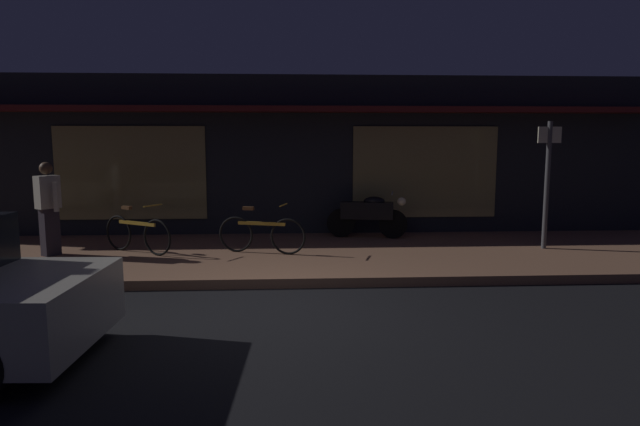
% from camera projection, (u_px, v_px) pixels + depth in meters
% --- Properties ---
extents(ground_plane, '(60.00, 60.00, 0.00)m').
position_uv_depth(ground_plane, '(274.00, 310.00, 7.11)').
color(ground_plane, black).
extents(sidewalk_slab, '(18.00, 4.00, 0.15)m').
position_uv_depth(sidewalk_slab, '(279.00, 256.00, 10.07)').
color(sidewalk_slab, '#8C6047').
rests_on(sidewalk_slab, ground_plane).
extents(storefront_building, '(18.00, 3.30, 3.60)m').
position_uv_depth(storefront_building, '(281.00, 157.00, 13.19)').
color(storefront_building, black).
rests_on(storefront_building, ground_plane).
extents(motorcycle, '(1.69, 0.62, 0.97)m').
position_uv_depth(motorcycle, '(369.00, 214.00, 11.47)').
color(motorcycle, black).
rests_on(motorcycle, sidewalk_slab).
extents(bicycle_parked, '(1.60, 0.58, 0.91)m').
position_uv_depth(bicycle_parked, '(261.00, 234.00, 9.88)').
color(bicycle_parked, black).
rests_on(bicycle_parked, sidewalk_slab).
extents(bicycle_extra, '(1.42, 0.93, 0.91)m').
position_uv_depth(bicycle_extra, '(137.00, 234.00, 9.92)').
color(bicycle_extra, black).
rests_on(bicycle_extra, sidewalk_slab).
extents(person_photographer, '(0.54, 0.44, 1.67)m').
position_uv_depth(person_photographer, '(48.00, 207.00, 9.64)').
color(person_photographer, '#28232D').
rests_on(person_photographer, sidewalk_slab).
extents(sign_post, '(0.44, 0.09, 2.40)m').
position_uv_depth(sign_post, '(547.00, 177.00, 10.20)').
color(sign_post, '#47474C').
rests_on(sign_post, sidewalk_slab).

